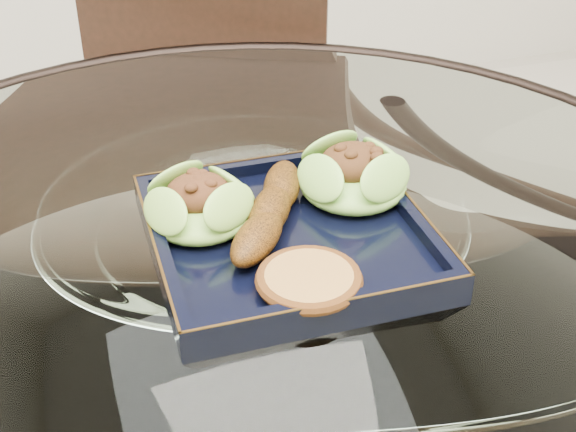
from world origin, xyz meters
name	(u,v)px	position (x,y,z in m)	size (l,w,h in m)	color
dining_table	(257,361)	(0.00, 0.00, 0.60)	(1.13, 1.13, 0.77)	white
dining_chair	(195,162)	(0.04, 0.53, 0.57)	(0.58, 0.58, 1.02)	black
navy_plate	(288,241)	(0.03, -0.02, 0.77)	(0.27, 0.27, 0.02)	black
lettuce_wrap_left	(200,208)	(-0.05, 0.02, 0.80)	(0.11, 0.11, 0.04)	#70AE32
lettuce_wrap_right	(353,178)	(0.12, 0.03, 0.80)	(0.11, 0.11, 0.04)	#52972B
roasted_plantain	(270,210)	(0.02, 0.00, 0.80)	(0.18, 0.04, 0.03)	#61340A
crumb_patty	(309,281)	(0.02, -0.11, 0.79)	(0.09, 0.09, 0.02)	#A27336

